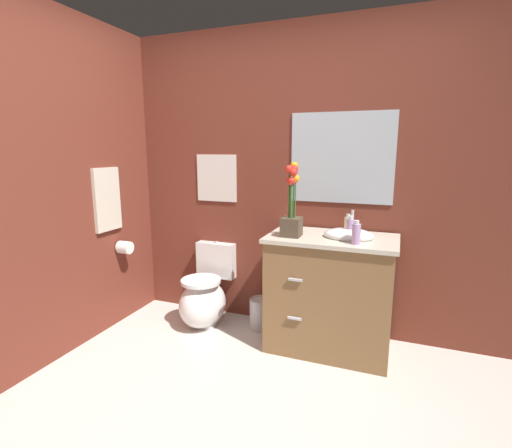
% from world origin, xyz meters
% --- Properties ---
extents(ground_plane, '(9.66, 9.66, 0.00)m').
position_xyz_m(ground_plane, '(0.00, 0.00, 0.00)').
color(ground_plane, beige).
extents(wall_back, '(4.51, 0.05, 2.50)m').
position_xyz_m(wall_back, '(0.20, 1.54, 1.25)').
color(wall_back, maroon).
rests_on(wall_back, ground_plane).
extents(wall_left, '(0.05, 4.25, 2.50)m').
position_xyz_m(wall_left, '(-1.47, 0.46, 1.25)').
color(wall_left, maroon).
rests_on(wall_left, ground_plane).
extents(toilet, '(0.38, 0.59, 0.69)m').
position_xyz_m(toilet, '(-0.71, 1.24, 0.24)').
color(toilet, white).
rests_on(toilet, ground_plane).
extents(vanity_cabinet, '(0.94, 0.56, 1.07)m').
position_xyz_m(vanity_cabinet, '(0.38, 1.22, 0.46)').
color(vanity_cabinet, brown).
rests_on(vanity_cabinet, ground_plane).
extents(flower_vase, '(0.14, 0.14, 0.54)m').
position_xyz_m(flower_vase, '(0.09, 1.12, 1.08)').
color(flower_vase, '#4C3D2D').
rests_on(flower_vase, vanity_cabinet).
extents(soap_bottle, '(0.05, 0.05, 0.15)m').
position_xyz_m(soap_bottle, '(0.47, 1.35, 0.96)').
color(soap_bottle, beige).
rests_on(soap_bottle, vanity_cabinet).
extents(lotion_bottle, '(0.05, 0.05, 0.16)m').
position_xyz_m(lotion_bottle, '(0.51, 1.21, 0.96)').
color(lotion_bottle, '#B28CBF').
rests_on(lotion_bottle, vanity_cabinet).
extents(hand_wash_bottle, '(0.06, 0.06, 0.16)m').
position_xyz_m(hand_wash_bottle, '(0.57, 1.05, 0.96)').
color(hand_wash_bottle, '#B28CBF').
rests_on(hand_wash_bottle, vanity_cabinet).
extents(trash_bin, '(0.18, 0.18, 0.27)m').
position_xyz_m(trash_bin, '(-0.22, 1.32, 0.14)').
color(trash_bin, '#B7B7BC').
rests_on(trash_bin, ground_plane).
extents(wall_poster, '(0.38, 0.01, 0.41)m').
position_xyz_m(wall_poster, '(-0.71, 1.51, 1.26)').
color(wall_poster, silver).
extents(wall_mirror, '(0.80, 0.01, 0.70)m').
position_xyz_m(wall_mirror, '(0.38, 1.51, 1.45)').
color(wall_mirror, '#B2BCC6').
extents(hanging_towel, '(0.03, 0.28, 0.52)m').
position_xyz_m(hanging_towel, '(-1.43, 0.94, 1.11)').
color(hanging_towel, beige).
extents(toilet_paper_roll, '(0.11, 0.11, 0.11)m').
position_xyz_m(toilet_paper_roll, '(-1.38, 1.05, 0.68)').
color(toilet_paper_roll, white).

